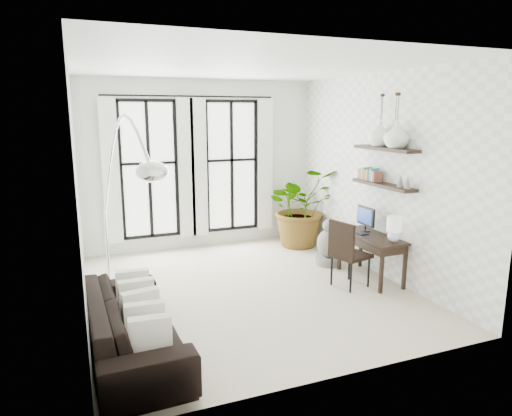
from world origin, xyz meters
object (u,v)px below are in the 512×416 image
sofa (132,324)px  desk (373,238)px  buddha (328,246)px  plant (301,207)px  arc_lamp (123,161)px  desk_chair (347,250)px

sofa → desk: (3.75, 0.89, 0.35)m
sofa → buddha: buddha is taller
plant → arc_lamp: arc_lamp is taller
plant → arc_lamp: size_ratio=0.61×
arc_lamp → buddha: bearing=12.5°
sofa → arc_lamp: bearing=-7.3°
sofa → plant: size_ratio=1.46×
desk → buddha: 1.02m
sofa → desk_chair: 3.31m
plant → buddha: plant is taller
sofa → desk: desk is taller
desk_chair → buddha: size_ratio=1.28×
desk_chair → sofa: bearing=179.1°
plant → sofa: bearing=-139.8°
desk → buddha: size_ratio=1.52×
plant → desk: (0.14, -2.16, -0.10)m
buddha → plant: bearing=85.7°
arc_lamp → buddha: 3.87m
desk_chair → arc_lamp: size_ratio=0.40×
desk_chair → buddha: desk_chair is taller
arc_lamp → sofa: bearing=-95.5°
desk_chair → buddha: 1.11m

